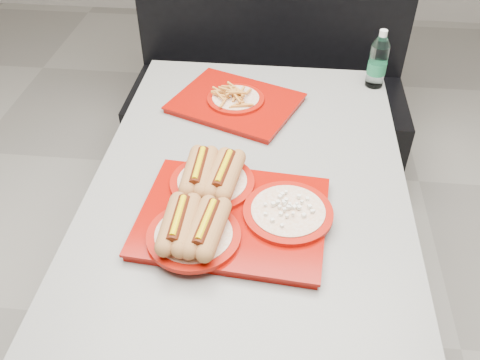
# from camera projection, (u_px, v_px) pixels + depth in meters

# --- Properties ---
(ground) EXTENTS (6.00, 6.00, 0.00)m
(ground) POSITION_uv_depth(u_px,v_px,m) (247.00, 330.00, 1.94)
(ground) COLOR gray
(ground) RESTS_ON ground
(diner_table) EXTENTS (0.92, 1.42, 0.75)m
(diner_table) POSITION_uv_depth(u_px,v_px,m) (248.00, 223.00, 1.56)
(diner_table) COLOR black
(diner_table) RESTS_ON ground
(booth_bench) EXTENTS (1.30, 0.57, 1.35)m
(booth_bench) POSITION_uv_depth(u_px,v_px,m) (268.00, 91.00, 2.51)
(booth_bench) COLOR black
(booth_bench) RESTS_ON ground
(tray_near) EXTENTS (0.51, 0.44, 0.11)m
(tray_near) POSITION_uv_depth(u_px,v_px,m) (225.00, 209.00, 1.32)
(tray_near) COLOR #8B0A03
(tray_near) RESTS_ON diner_table
(tray_far) EXTENTS (0.49, 0.44, 0.08)m
(tray_far) POSITION_uv_depth(u_px,v_px,m) (236.00, 100.00, 1.75)
(tray_far) COLOR #8B0A03
(tray_far) RESTS_ON diner_table
(water_bottle) EXTENTS (0.07, 0.07, 0.21)m
(water_bottle) POSITION_uv_depth(u_px,v_px,m) (378.00, 62.00, 1.81)
(water_bottle) COLOR silver
(water_bottle) RESTS_ON diner_table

